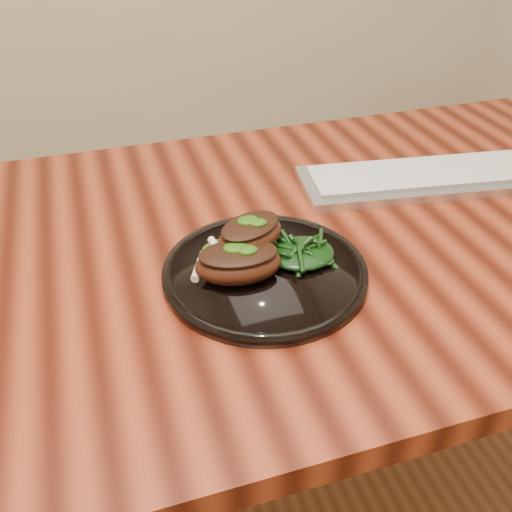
{
  "coord_description": "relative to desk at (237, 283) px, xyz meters",
  "views": [
    {
      "loc": [
        -0.19,
        -0.7,
        1.24
      ],
      "look_at": [
        0.0,
        -0.09,
        0.78
      ],
      "focal_mm": 40.0,
      "sensor_mm": 36.0,
      "label": 1
    }
  ],
  "objects": [
    {
      "name": "greens_heap",
      "position": [
        0.07,
        -0.09,
        0.11
      ],
      "size": [
        0.09,
        0.09,
        0.04
      ],
      "color": "black",
      "rests_on": "plate"
    },
    {
      "name": "plate",
      "position": [
        0.01,
        -0.1,
        0.09
      ],
      "size": [
        0.29,
        0.29,
        0.02
      ],
      "color": "black",
      "rests_on": "desk"
    },
    {
      "name": "desk",
      "position": [
        0.0,
        0.0,
        0.0
      ],
      "size": [
        1.6,
        0.8,
        0.75
      ],
      "color": "#380F07",
      "rests_on": "ground"
    },
    {
      "name": "herb_smear",
      "position": [
        -0.02,
        -0.04,
        0.1
      ],
      "size": [
        0.08,
        0.05,
        0.0
      ],
      "primitive_type": "ellipsoid",
      "color": "#144006",
      "rests_on": "plate"
    },
    {
      "name": "keyboard",
      "position": [
        0.39,
        0.08,
        0.09
      ],
      "size": [
        0.5,
        0.21,
        0.02
      ],
      "color": "#BCBEC1",
      "rests_on": "desk"
    },
    {
      "name": "lamb_chop_back",
      "position": [
        0.0,
        -0.07,
        0.14
      ],
      "size": [
        0.12,
        0.11,
        0.05
      ],
      "color": "#3C180B",
      "rests_on": "plate"
    },
    {
      "name": "lamb_chop_front",
      "position": [
        -0.03,
        -0.11,
        0.12
      ],
      "size": [
        0.13,
        0.09,
        0.05
      ],
      "color": "#3C180B",
      "rests_on": "plate"
    }
  ]
}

